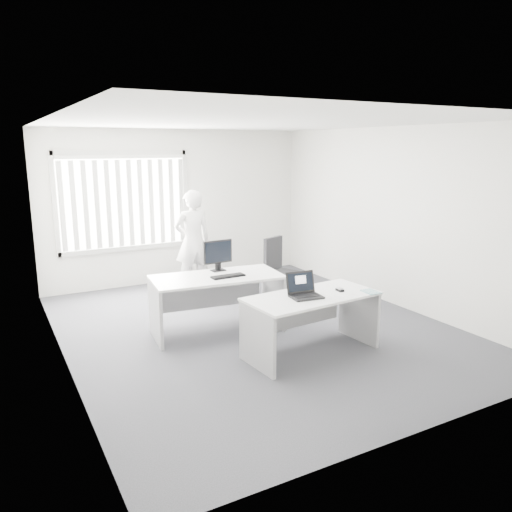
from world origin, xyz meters
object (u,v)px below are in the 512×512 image
desk_near (312,311)px  desk_far (217,292)px  office_chair (280,281)px  laptop (307,286)px  monitor (218,256)px  person (193,241)px

desk_near → desk_far: desk_far is taller
office_chair → laptop: size_ratio=2.84×
desk_far → monitor: 0.52m
desk_far → desk_near: bearing=-53.9°
desk_near → laptop: laptop is taller
person → desk_far: bearing=78.8°
desk_near → person: (-0.24, 3.27, 0.35)m
laptop → monitor: monitor is taller
office_chair → monitor: (-1.38, -0.57, 0.68)m
desk_far → person: person is taller
desk_near → monitor: bearing=106.6°
desk_far → person: bearing=83.3°
desk_near → person: bearing=89.6°
desk_far → laptop: bearing=-59.4°
person → monitor: 1.83m
desk_near → office_chair: size_ratio=1.62×
desk_far → monitor: monitor is taller
person → laptop: size_ratio=4.85×
desk_far → office_chair: bearing=34.6°
desk_near → laptop: (-0.12, -0.06, 0.35)m
office_chair → desk_far: bearing=-173.7°
desk_near → desk_far: bearing=115.4°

